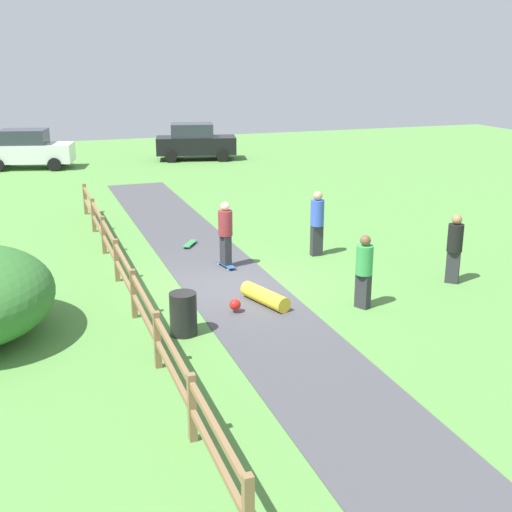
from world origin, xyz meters
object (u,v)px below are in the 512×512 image
at_px(skater_riding, 225,231).
at_px(parked_car_black, 195,142).
at_px(bystander_green, 364,268).
at_px(parked_car_white, 28,149).
at_px(trash_bin, 183,314).
at_px(skater_fallen, 262,297).
at_px(bystander_blue, 317,220).
at_px(skateboard_loose, 190,244).
at_px(bystander_black, 455,245).

bearing_deg(skater_riding, parked_car_black, 77.96).
relative_size(bystander_green, parked_car_white, 0.38).
bearing_deg(trash_bin, parked_car_white, 96.21).
bearing_deg(parked_car_black, parked_car_white, 179.99).
bearing_deg(parked_car_white, bystander_green, -73.46).
xyz_separation_m(trash_bin, skater_riding, (2.11, 3.94, 0.57)).
xyz_separation_m(skater_fallen, parked_car_white, (-4.52, 21.45, 0.76)).
height_order(bystander_blue, parked_car_white, parked_car_white).
bearing_deg(skateboard_loose, skater_riding, -79.87).
relative_size(parked_car_black, parked_car_white, 1.00).
distance_m(skater_riding, skater_fallen, 3.08).
distance_m(skater_fallen, bystander_blue, 4.33).
height_order(skateboard_loose, parked_car_black, parked_car_black).
relative_size(skateboard_loose, parked_car_white, 0.17).
distance_m(trash_bin, skateboard_loose, 6.50).
bearing_deg(parked_car_white, parked_car_black, -0.01).
relative_size(bystander_green, parked_car_black, 0.38).
bearing_deg(skater_riding, bystander_blue, 4.75).
bearing_deg(bystander_blue, trash_bin, -139.48).
relative_size(trash_bin, bystander_black, 0.51).
xyz_separation_m(bystander_green, bystander_blue, (0.70, 4.07, 0.10)).
xyz_separation_m(skateboard_loose, bystander_blue, (3.19, -2.09, 0.95)).
bearing_deg(trash_bin, skateboard_loose, 74.84).
distance_m(skater_riding, parked_car_white, 19.04).
height_order(trash_bin, skater_fallen, trash_bin).
bearing_deg(bystander_blue, skater_riding, -175.25).
relative_size(skater_riding, bystander_black, 1.02).
bearing_deg(bystander_blue, bystander_green, -99.72).
relative_size(skateboard_loose, bystander_green, 0.46).
distance_m(parked_car_black, parked_car_white, 8.49).
xyz_separation_m(skater_riding, bystander_green, (2.08, -3.84, -0.08)).
bearing_deg(skater_fallen, parked_car_white, 101.90).
distance_m(skater_fallen, bystander_black, 5.11).
relative_size(trash_bin, skater_fallen, 0.61).
xyz_separation_m(skater_fallen, bystander_green, (2.11, -0.87, 0.74)).
height_order(parked_car_black, parked_car_white, same).
bearing_deg(parked_car_black, skater_riding, -102.04).
bearing_deg(parked_car_white, skater_fallen, -78.10).
bearing_deg(parked_car_white, bystander_black, -66.04).
relative_size(skater_fallen, bystander_black, 0.84).
bearing_deg(bystander_black, skater_riding, 148.67).
relative_size(bystander_blue, bystander_black, 1.06).
bearing_deg(trash_bin, bystander_blue, 40.52).
relative_size(skater_fallen, bystander_green, 0.86).
bearing_deg(parked_car_white, trash_bin, -83.79).
bearing_deg(trash_bin, bystander_black, 7.10).
bearing_deg(bystander_blue, parked_car_white, 111.86).
xyz_separation_m(trash_bin, parked_car_white, (-2.44, 22.43, 0.51)).
height_order(skater_fallen, skateboard_loose, skater_fallen).
bearing_deg(skater_fallen, skater_riding, 89.41).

